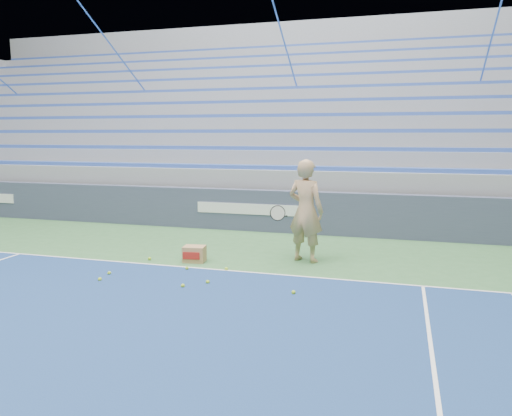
# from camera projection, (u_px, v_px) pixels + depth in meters

# --- Properties ---
(sponsor_barrier) EXTENTS (30.00, 0.32, 1.10)m
(sponsor_barrier) POSITION_uv_depth(u_px,v_px,m) (256.00, 210.00, 13.28)
(sponsor_barrier) COLOR #3A4159
(sponsor_barrier) RESTS_ON ground
(bleachers) EXTENTS (31.00, 9.15, 7.30)m
(bleachers) POSITION_uv_depth(u_px,v_px,m) (299.00, 140.00, 18.45)
(bleachers) COLOR gray
(bleachers) RESTS_ON ground
(tennis_player) EXTENTS (1.04, 0.97, 2.07)m
(tennis_player) POSITION_uv_depth(u_px,v_px,m) (306.00, 211.00, 9.99)
(tennis_player) COLOR tan
(tennis_player) RESTS_ON ground
(ball_box) EXTENTS (0.47, 0.38, 0.32)m
(ball_box) POSITION_uv_depth(u_px,v_px,m) (194.00, 254.00, 10.07)
(ball_box) COLOR #A67D50
(ball_box) RESTS_ON ground
(tennis_ball_0) EXTENTS (0.07, 0.07, 0.07)m
(tennis_ball_0) POSITION_uv_depth(u_px,v_px,m) (294.00, 292.00, 8.02)
(tennis_ball_0) COLOR #A9D22B
(tennis_ball_0) RESTS_ON ground
(tennis_ball_1) EXTENTS (0.07, 0.07, 0.07)m
(tennis_ball_1) POSITION_uv_depth(u_px,v_px,m) (183.00, 286.00, 8.37)
(tennis_ball_1) COLOR #A9D22B
(tennis_ball_1) RESTS_ON ground
(tennis_ball_2) EXTENTS (0.07, 0.07, 0.07)m
(tennis_ball_2) POSITION_uv_depth(u_px,v_px,m) (150.00, 259.00, 10.21)
(tennis_ball_2) COLOR #A9D22B
(tennis_ball_2) RESTS_ON ground
(tennis_ball_3) EXTENTS (0.07, 0.07, 0.07)m
(tennis_ball_3) POSITION_uv_depth(u_px,v_px,m) (187.00, 268.00, 9.47)
(tennis_ball_3) COLOR #A9D22B
(tennis_ball_3) RESTS_ON ground
(tennis_ball_4) EXTENTS (0.07, 0.07, 0.07)m
(tennis_ball_4) POSITION_uv_depth(u_px,v_px,m) (109.00, 273.00, 9.14)
(tennis_ball_4) COLOR #A9D22B
(tennis_ball_4) RESTS_ON ground
(tennis_ball_5) EXTENTS (0.07, 0.07, 0.07)m
(tennis_ball_5) POSITION_uv_depth(u_px,v_px,m) (226.00, 269.00, 9.42)
(tennis_ball_5) COLOR #A9D22B
(tennis_ball_5) RESTS_ON ground
(tennis_ball_6) EXTENTS (0.07, 0.07, 0.07)m
(tennis_ball_6) POSITION_uv_depth(u_px,v_px,m) (100.00, 279.00, 8.75)
(tennis_ball_6) COLOR #A9D22B
(tennis_ball_6) RESTS_ON ground
(tennis_ball_7) EXTENTS (0.07, 0.07, 0.07)m
(tennis_ball_7) POSITION_uv_depth(u_px,v_px,m) (208.00, 282.00, 8.59)
(tennis_ball_7) COLOR #A9D22B
(tennis_ball_7) RESTS_ON ground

